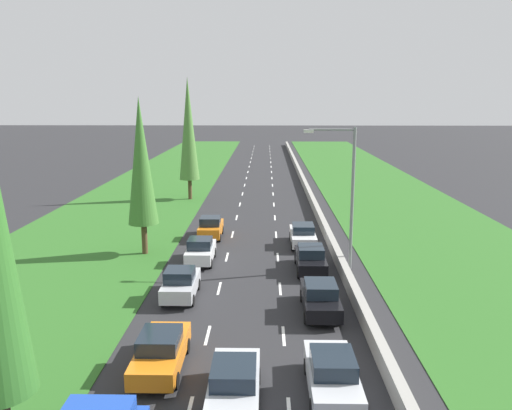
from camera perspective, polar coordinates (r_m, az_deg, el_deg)
ground_plane at (r=61.99m, az=0.24°, el=1.73°), size 300.00×300.00×0.00m
grass_verge_left at (r=63.45m, az=-11.27°, el=1.75°), size 14.00×140.00×0.04m
grass_verge_right at (r=63.42m, az=13.32°, el=1.65°), size 14.00×140.00×0.04m
median_barrier at (r=62.10m, az=5.51°, el=2.09°), size 0.44×120.00×0.85m
lane_markings at (r=61.99m, az=0.24°, el=1.73°), size 3.64×116.00×0.01m
silver_sedan_centre_lane at (r=19.30m, az=-2.43°, el=-19.17°), size 1.82×4.50×1.64m
orange_sedan_left_lane at (r=21.78m, az=-10.44°, el=-15.55°), size 1.82×4.50×1.64m
silver_sedan_right_lane at (r=20.08m, az=8.39°, el=-17.98°), size 1.82×4.50×1.64m
black_sedan_right_lane at (r=26.81m, az=7.09°, el=-10.07°), size 1.82×4.50×1.64m
black_sedan_right_lane_fourth at (r=32.92m, az=6.02°, el=-5.88°), size 1.82×4.50×1.64m
silver_hatchback_left_lane at (r=28.72m, az=-8.31°, el=-8.55°), size 1.74×3.90×1.72m
white_hatchback_left_lane at (r=34.51m, az=-6.13°, el=-5.01°), size 1.74×3.90×1.72m
orange_hatchback_left_lane at (r=40.52m, az=-5.01°, el=-2.47°), size 1.74×3.90×1.72m
white_sedan_right_lane at (r=38.42m, az=5.18°, el=-3.30°), size 1.82×4.50×1.64m
poplar_tree_second at (r=35.96m, az=-12.55°, el=4.66°), size 2.07×2.07×10.87m
poplar_tree_third at (r=55.46m, az=-7.46°, el=8.28°), size 2.12×2.12×12.94m
street_light_mast at (r=32.59m, az=10.01°, el=1.83°), size 3.20×0.28×9.00m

